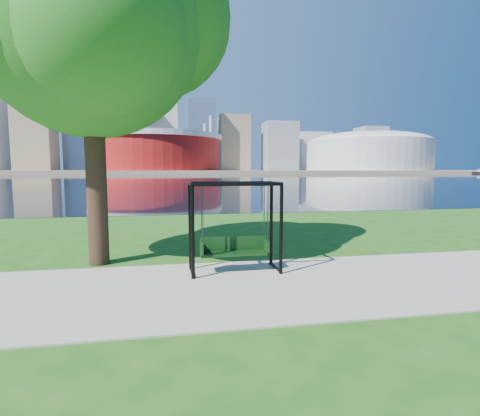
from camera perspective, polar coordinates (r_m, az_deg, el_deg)
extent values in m
plane|color=#1E5114|center=(8.15, -0.05, -10.92)|extent=(900.00, 900.00, 0.00)
cube|color=#9E937F|center=(7.67, 0.65, -11.87)|extent=(120.00, 4.00, 0.03)
cube|color=black|center=(109.70, -9.89, 4.53)|extent=(900.00, 180.00, 0.02)
cube|color=#937F60|center=(313.67, -10.39, 5.49)|extent=(900.00, 228.00, 2.00)
cylinder|color=maroon|center=(243.05, -12.75, 8.20)|extent=(80.00, 80.00, 22.00)
cylinder|color=silver|center=(243.65, -12.80, 10.43)|extent=(83.00, 83.00, 3.00)
cylinder|color=silver|center=(263.26, -5.35, 9.22)|extent=(2.00, 2.00, 32.00)
cylinder|color=silver|center=(265.40, -19.83, 8.87)|extent=(2.00, 2.00, 32.00)
cylinder|color=silver|center=(228.02, -21.36, 9.37)|extent=(2.00, 2.00, 32.00)
cylinder|color=silver|center=(225.53, -4.45, 9.80)|extent=(2.00, 2.00, 32.00)
cylinder|color=beige|center=(278.56, 18.89, 7.51)|extent=(84.00, 84.00, 20.00)
ellipsoid|color=beige|center=(279.01, 18.96, 9.35)|extent=(84.00, 84.00, 15.12)
cube|color=#998466|center=(326.01, -28.88, 12.82)|extent=(26.00, 26.00, 88.00)
cube|color=slate|center=(342.92, -22.67, 13.29)|extent=(30.00, 24.00, 95.00)
cube|color=gray|center=(317.05, -17.93, 12.01)|extent=(24.00, 24.00, 72.00)
cube|color=silver|center=(345.06, -12.24, 12.30)|extent=(32.00, 28.00, 80.00)
cube|color=slate|center=(320.05, -5.94, 10.94)|extent=(22.00, 22.00, 58.00)
cube|color=#998466|center=(338.25, -0.99, 9.84)|extent=(26.00, 26.00, 48.00)
cube|color=gray|center=(337.40, 6.10, 9.31)|extent=(28.00, 24.00, 42.00)
cube|color=silver|center=(373.89, 10.93, 8.43)|extent=(30.00, 26.00, 36.00)
cube|color=gray|center=(377.50, 19.22, 8.50)|extent=(24.00, 24.00, 40.00)
cube|color=#998466|center=(411.02, 23.04, 7.56)|extent=(26.00, 26.00, 32.00)
sphere|color=#998466|center=(335.68, -29.30, 20.87)|extent=(10.00, 10.00, 10.00)
cylinder|color=black|center=(7.98, -7.23, -3.79)|extent=(0.08, 0.08, 2.04)
cylinder|color=black|center=(8.34, 6.30, -3.36)|extent=(0.08, 0.08, 2.04)
cylinder|color=black|center=(8.77, -7.60, -2.93)|extent=(0.08, 0.08, 2.04)
cylinder|color=black|center=(9.10, 4.78, -2.58)|extent=(0.08, 0.08, 2.04)
cylinder|color=black|center=(8.00, -0.32, 3.64)|extent=(1.95, 0.10, 0.08)
cylinder|color=black|center=(8.79, -1.31, 3.83)|extent=(1.95, 0.10, 0.08)
cylinder|color=black|center=(8.27, -7.51, 3.66)|extent=(0.09, 0.80, 0.08)
cylinder|color=black|center=(8.58, -7.34, -9.62)|extent=(0.07, 0.80, 0.06)
cylinder|color=black|center=(8.63, 5.57, 3.77)|extent=(0.09, 0.80, 0.08)
cylinder|color=black|center=(8.92, 5.44, -8.99)|extent=(0.07, 0.80, 0.06)
cube|color=black|center=(8.60, -0.82, -6.96)|extent=(1.56, 0.42, 0.05)
cube|color=black|center=(8.73, -1.03, -5.46)|extent=(1.55, 0.06, 0.34)
cube|color=black|center=(8.47, -5.85, -6.32)|extent=(0.05, 0.40, 0.30)
cube|color=black|center=(8.74, 4.05, -5.93)|extent=(0.05, 0.40, 0.30)
cylinder|color=#2E2E33|center=(8.18, -5.67, -1.18)|extent=(0.02, 0.02, 1.29)
cylinder|color=#2E2E33|center=(8.45, 4.26, -0.94)|extent=(0.02, 0.02, 1.29)
cylinder|color=#2E2E33|center=(8.51, -5.89, -0.91)|extent=(0.02, 0.02, 1.29)
cylinder|color=#2E2E33|center=(8.77, 3.69, -0.69)|extent=(0.02, 0.02, 1.29)
cylinder|color=black|center=(9.85, -21.12, 6.00)|extent=(0.49, 0.49, 4.89)
sphere|color=#245F1C|center=(10.43, -21.85, 24.62)|extent=(5.33, 5.33, 5.33)
sphere|color=#245F1C|center=(11.06, -13.00, 26.18)|extent=(4.00, 4.00, 4.00)
sphere|color=#245F1C|center=(10.41, -30.43, 25.58)|extent=(4.22, 4.22, 4.22)
sphere|color=#245F1C|center=(9.04, -20.32, 24.01)|extent=(3.55, 3.55, 3.55)
sphere|color=#245F1C|center=(12.08, -24.13, 26.27)|extent=(3.78, 3.78, 3.78)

